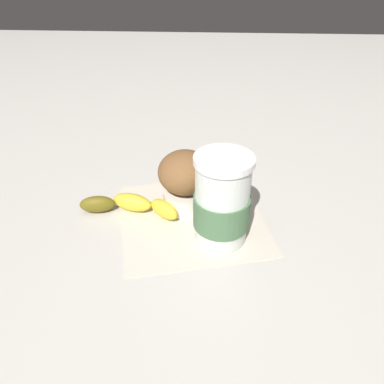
# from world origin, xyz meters

# --- Properties ---
(ground_plane) EXTENTS (3.00, 3.00, 0.00)m
(ground_plane) POSITION_xyz_m (0.00, 0.00, 0.00)
(ground_plane) COLOR beige
(paper_napkin) EXTENTS (0.29, 0.29, 0.00)m
(paper_napkin) POSITION_xyz_m (0.00, 0.00, 0.00)
(paper_napkin) COLOR beige
(paper_napkin) RESTS_ON ground_plane
(coffee_cup) EXTENTS (0.09, 0.09, 0.15)m
(coffee_cup) POSITION_xyz_m (-0.05, 0.05, 0.07)
(coffee_cup) COLOR silver
(coffee_cup) RESTS_ON paper_napkin
(muffin) EXTENTS (0.09, 0.09, 0.11)m
(muffin) POSITION_xyz_m (0.01, -0.03, 0.06)
(muffin) COLOR white
(muffin) RESTS_ON paper_napkin
(banana) EXTENTS (0.18, 0.07, 0.03)m
(banana) POSITION_xyz_m (0.11, -0.01, 0.02)
(banana) COLOR yellow
(banana) RESTS_ON paper_napkin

